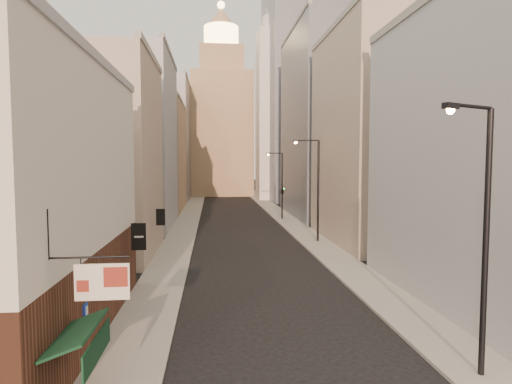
# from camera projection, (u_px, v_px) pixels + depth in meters

# --- Properties ---
(sidewalk_left) EXTENTS (3.00, 140.00, 0.15)m
(sidewalk_left) POSITION_uv_depth(u_px,v_px,m) (191.00, 213.00, 64.58)
(sidewalk_left) COLOR gray
(sidewalk_left) RESTS_ON ground
(sidewalk_right) EXTENTS (3.00, 140.00, 0.15)m
(sidewalk_right) POSITION_uv_depth(u_px,v_px,m) (276.00, 212.00, 65.89)
(sidewalk_right) COLOR gray
(sidewalk_right) RESTS_ON ground
(near_building_left) EXTENTS (8.30, 23.04, 12.30)m
(near_building_left) POSITION_uv_depth(u_px,v_px,m) (28.00, 202.00, 18.06)
(near_building_left) COLOR brown
(near_building_left) RESTS_ON ground
(left_bldg_beige) EXTENTS (8.00, 12.00, 16.00)m
(left_bldg_beige) POSITION_uv_depth(u_px,v_px,m) (104.00, 158.00, 34.69)
(left_bldg_beige) COLOR gray
(left_bldg_beige) RESTS_ON ground
(left_bldg_grey) EXTENTS (8.00, 16.00, 20.00)m
(left_bldg_grey) POSITION_uv_depth(u_px,v_px,m) (138.00, 143.00, 50.43)
(left_bldg_grey) COLOR #9E9FA4
(left_bldg_grey) RESTS_ON ground
(left_bldg_tan) EXTENTS (8.00, 18.00, 17.00)m
(left_bldg_tan) POSITION_uv_depth(u_px,v_px,m) (157.00, 157.00, 68.40)
(left_bldg_tan) COLOR #967756
(left_bldg_tan) RESTS_ON ground
(left_bldg_wingrid) EXTENTS (8.00, 20.00, 24.00)m
(left_bldg_wingrid) POSITION_uv_depth(u_px,v_px,m) (170.00, 141.00, 88.00)
(left_bldg_wingrid) COLOR gray
(left_bldg_wingrid) RESTS_ON ground
(right_bldg_grey) EXTENTS (8.00, 16.00, 16.00)m
(right_bldg_grey) POSITION_uv_depth(u_px,v_px,m) (493.00, 157.00, 23.22)
(right_bldg_grey) COLOR #9E9FA4
(right_bldg_grey) RESTS_ON ground
(right_bldg_beige) EXTENTS (8.00, 16.00, 20.00)m
(right_bldg_beige) POSITION_uv_depth(u_px,v_px,m) (372.00, 138.00, 40.94)
(right_bldg_beige) COLOR gray
(right_bldg_beige) RESTS_ON ground
(right_bldg_wingrid) EXTENTS (8.00, 20.00, 26.00)m
(right_bldg_wingrid) POSITION_uv_depth(u_px,v_px,m) (320.00, 125.00, 60.58)
(right_bldg_wingrid) COLOR gray
(right_bldg_wingrid) RESTS_ON ground
(highrise) EXTENTS (21.00, 23.00, 51.20)m
(highrise) POSITION_uv_depth(u_px,v_px,m) (315.00, 75.00, 88.09)
(highrise) COLOR gray
(highrise) RESTS_ON ground
(clock_tower) EXTENTS (14.00, 14.00, 44.90)m
(clock_tower) POSITION_uv_depth(u_px,v_px,m) (222.00, 120.00, 100.63)
(clock_tower) COLOR #967756
(clock_tower) RESTS_ON ground
(white_tower) EXTENTS (8.00, 8.00, 41.50)m
(white_tower) POSITION_uv_depth(u_px,v_px,m) (277.00, 109.00, 87.78)
(white_tower) COLOR silver
(white_tower) RESTS_ON ground
(streetlamp_near) EXTENTS (2.36, 1.17, 9.60)m
(streetlamp_near) POSITION_uv_depth(u_px,v_px,m) (482.00, 226.00, 14.75)
(streetlamp_near) COLOR black
(streetlamp_near) RESTS_ON ground
(streetlamp_mid) EXTENTS (2.58, 0.40, 9.82)m
(streetlamp_mid) POSITION_uv_depth(u_px,v_px,m) (316.00, 184.00, 40.66)
(streetlamp_mid) COLOR black
(streetlamp_mid) RESTS_ON ground
(streetlamp_far) EXTENTS (2.35, 0.46, 8.99)m
(streetlamp_far) POSITION_uv_depth(u_px,v_px,m) (281.00, 181.00, 58.34)
(streetlamp_far) COLOR black
(streetlamp_far) RESTS_ON ground
(traffic_light_right) EXTENTS (0.79, 0.79, 5.00)m
(traffic_light_right) POSITION_uv_depth(u_px,v_px,m) (282.00, 191.00, 56.43)
(traffic_light_right) COLOR black
(traffic_light_right) RESTS_ON ground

